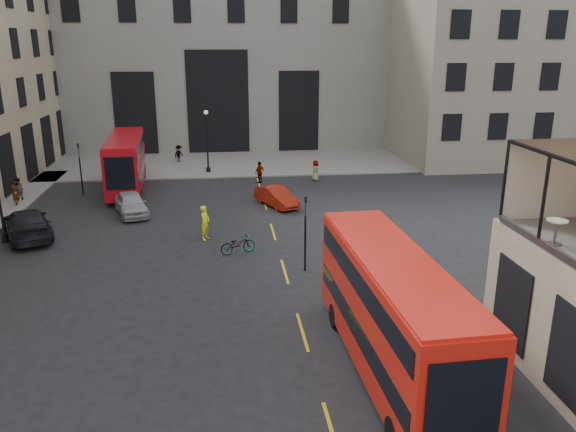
{
  "coord_description": "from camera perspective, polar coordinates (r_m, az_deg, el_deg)",
  "views": [
    {
      "loc": [
        -4.88,
        -13.15,
        10.72
      ],
      "look_at": [
        -1.9,
        11.47,
        3.0
      ],
      "focal_mm": 35.0,
      "sensor_mm": 36.0,
      "label": 1
    }
  ],
  "objects": [
    {
      "name": "ground",
      "position": [
        17.65,
        11.38,
        -20.5
      ],
      "size": [
        140.0,
        140.0,
        0.0
      ],
      "primitive_type": "plane",
      "color": "black",
      "rests_on": "ground"
    },
    {
      "name": "gateway",
      "position": [
        61.15,
        -7.29,
        15.92
      ],
      "size": [
        35.0,
        10.6,
        18.0
      ],
      "color": "gray",
      "rests_on": "ground"
    },
    {
      "name": "building_right",
      "position": [
        58.65,
        18.97,
        16.09
      ],
      "size": [
        16.6,
        18.6,
        20.0
      ],
      "color": "gray",
      "rests_on": "ground"
    },
    {
      "name": "pavement_far",
      "position": [
        52.26,
        -8.02,
        5.36
      ],
      "size": [
        40.0,
        12.0,
        0.12
      ],
      "primitive_type": "cube",
      "color": "slate",
      "rests_on": "ground"
    },
    {
      "name": "traffic_light_near",
      "position": [
        26.76,
        1.78,
        -0.77
      ],
      "size": [
        0.16,
        0.2,
        3.8
      ],
      "color": "black",
      "rests_on": "ground"
    },
    {
      "name": "traffic_light_far",
      "position": [
        43.18,
        -20.4,
        5.14
      ],
      "size": [
        0.16,
        0.2,
        3.8
      ],
      "color": "black",
      "rests_on": "ground"
    },
    {
      "name": "street_lamp_b",
      "position": [
        47.89,
        -8.2,
        7.11
      ],
      "size": [
        0.36,
        0.36,
        5.33
      ],
      "color": "black",
      "rests_on": "ground"
    },
    {
      "name": "bus_near",
      "position": [
        18.94,
        10.49,
        -9.28
      ],
      "size": [
        2.75,
        10.51,
        4.16
      ],
      "color": "red",
      "rests_on": "ground"
    },
    {
      "name": "bus_far",
      "position": [
        43.79,
        -16.16,
        5.48
      ],
      "size": [
        3.07,
        10.25,
        4.03
      ],
      "color": "#AE0C14",
      "rests_on": "ground"
    },
    {
      "name": "car_a",
      "position": [
        37.54,
        -15.64,
        1.21
      ],
      "size": [
        2.92,
        4.61,
        1.46
      ],
      "primitive_type": "imported",
      "rotation": [
        0.0,
        0.0,
        0.3
      ],
      "color": "#A1A5A9",
      "rests_on": "ground"
    },
    {
      "name": "car_b",
      "position": [
        38.14,
        -1.19,
        1.99
      ],
      "size": [
        2.94,
        4.19,
        1.31
      ],
      "primitive_type": "imported",
      "rotation": [
        0.0,
        0.0,
        0.44
      ],
      "color": "#961A09",
      "rests_on": "ground"
    },
    {
      "name": "car_c",
      "position": [
        35.19,
        -24.99,
        -0.72
      ],
      "size": [
        4.33,
        6.07,
        1.63
      ],
      "primitive_type": "imported",
      "rotation": [
        0.0,
        0.0,
        3.55
      ],
      "color": "black",
      "rests_on": "ground"
    },
    {
      "name": "bicycle",
      "position": [
        29.77,
        -5.13,
        -2.87
      ],
      "size": [
        1.99,
        1.19,
        0.99
      ],
      "primitive_type": "imported",
      "rotation": [
        0.0,
        0.0,
        1.88
      ],
      "color": "gray",
      "rests_on": "ground"
    },
    {
      "name": "cyclist",
      "position": [
        31.87,
        -8.43,
        -0.68
      ],
      "size": [
        0.72,
        0.85,
        1.97
      ],
      "primitive_type": "imported",
      "rotation": [
        0.0,
        0.0,
        1.15
      ],
      "color": "#FFFD1A",
      "rests_on": "ground"
    },
    {
      "name": "pedestrian_a",
      "position": [
        43.22,
        -25.67,
        2.37
      ],
      "size": [
        0.99,
        0.87,
        1.72
      ],
      "primitive_type": "imported",
      "rotation": [
        0.0,
        0.0,
        -0.31
      ],
      "color": "gray",
      "rests_on": "ground"
    },
    {
      "name": "pedestrian_b",
      "position": [
        52.76,
        -11.02,
        6.18
      ],
      "size": [
        1.16,
        1.23,
        1.67
      ],
      "primitive_type": "imported",
      "rotation": [
        0.0,
        0.0,
        0.89
      ],
      "color": "gray",
      "rests_on": "ground"
    },
    {
      "name": "pedestrian_c",
      "position": [
        44.41,
        -2.89,
        4.45
      ],
      "size": [
        1.03,
        1.0,
        1.72
      ],
      "primitive_type": "imported",
      "rotation": [
        0.0,
        0.0,
        3.89
      ],
      "color": "gray",
      "rests_on": "ground"
    },
    {
      "name": "pedestrian_d",
      "position": [
        45.11,
        2.81,
        4.63
      ],
      "size": [
        0.8,
        0.96,
        1.69
      ],
      "primitive_type": "imported",
      "rotation": [
        0.0,
        0.0,
        1.95
      ],
      "color": "gray",
      "rests_on": "ground"
    },
    {
      "name": "pedestrian_e",
      "position": [
        42.14,
        -26.01,
        1.97
      ],
      "size": [
        0.58,
        0.72,
        1.69
      ],
      "primitive_type": "imported",
      "rotation": [
        0.0,
        0.0,
        5.05
      ],
      "color": "gray",
      "rests_on": "ground"
    },
    {
      "name": "cafe_table_far",
      "position": [
        19.49,
        25.6,
        -1.13
      ],
      "size": [
        0.64,
        0.64,
        0.8
      ],
      "color": "white",
      "rests_on": "cafe_floor"
    }
  ]
}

